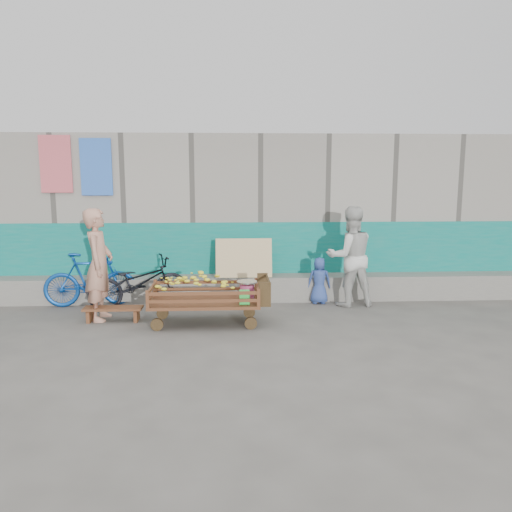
{
  "coord_description": "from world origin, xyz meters",
  "views": [
    {
      "loc": [
        0.07,
        -6.52,
        2.25
      ],
      "look_at": [
        0.46,
        1.2,
        1.0
      ],
      "focal_mm": 35.0,
      "sensor_mm": 36.0,
      "label": 1
    }
  ],
  "objects_px": {
    "woman": "(350,256)",
    "bicycle_blue": "(90,280)",
    "banana_cart": "(203,291)",
    "vendor_man": "(99,265)",
    "bench": "(113,311)",
    "bicycle_dark": "(139,283)",
    "child": "(319,280)"
  },
  "relations": [
    {
      "from": "banana_cart",
      "to": "child",
      "type": "bearing_deg",
      "value": 30.09
    },
    {
      "from": "vendor_man",
      "to": "child",
      "type": "height_order",
      "value": "vendor_man"
    },
    {
      "from": "vendor_man",
      "to": "woman",
      "type": "xyz_separation_m",
      "value": [
        4.12,
        0.65,
        -0.01
      ]
    },
    {
      "from": "child",
      "to": "bicycle_dark",
      "type": "relative_size",
      "value": 0.49
    },
    {
      "from": "vendor_man",
      "to": "bench",
      "type": "bearing_deg",
      "value": -121.5
    },
    {
      "from": "banana_cart",
      "to": "bicycle_blue",
      "type": "height_order",
      "value": "bicycle_blue"
    },
    {
      "from": "banana_cart",
      "to": "child",
      "type": "relative_size",
      "value": 2.19
    },
    {
      "from": "bench",
      "to": "woman",
      "type": "bearing_deg",
      "value": 11.33
    },
    {
      "from": "bench",
      "to": "banana_cart",
      "type": "bearing_deg",
      "value": -8.74
    },
    {
      "from": "banana_cart",
      "to": "woman",
      "type": "relative_size",
      "value": 1.05
    },
    {
      "from": "child",
      "to": "bicycle_blue",
      "type": "relative_size",
      "value": 0.53
    },
    {
      "from": "bench",
      "to": "child",
      "type": "relative_size",
      "value": 1.09
    },
    {
      "from": "banana_cart",
      "to": "bench",
      "type": "height_order",
      "value": "banana_cart"
    },
    {
      "from": "woman",
      "to": "bicycle_blue",
      "type": "height_order",
      "value": "woman"
    },
    {
      "from": "banana_cart",
      "to": "child",
      "type": "height_order",
      "value": "child"
    },
    {
      "from": "child",
      "to": "bench",
      "type": "bearing_deg",
      "value": 20.55
    },
    {
      "from": "vendor_man",
      "to": "bicycle_dark",
      "type": "bearing_deg",
      "value": -36.53
    },
    {
      "from": "vendor_man",
      "to": "banana_cart",
      "type": "bearing_deg",
      "value": -102.51
    },
    {
      "from": "vendor_man",
      "to": "child",
      "type": "xyz_separation_m",
      "value": [
        3.62,
        0.81,
        -0.46
      ]
    },
    {
      "from": "banana_cart",
      "to": "bicycle_dark",
      "type": "xyz_separation_m",
      "value": [
        -1.15,
        1.0,
        -0.08
      ]
    },
    {
      "from": "vendor_man",
      "to": "woman",
      "type": "height_order",
      "value": "vendor_man"
    },
    {
      "from": "child",
      "to": "bicycle_dark",
      "type": "height_order",
      "value": "bicycle_dark"
    },
    {
      "from": "vendor_man",
      "to": "woman",
      "type": "relative_size",
      "value": 1.01
    },
    {
      "from": "banana_cart",
      "to": "bicycle_blue",
      "type": "bearing_deg",
      "value": 149.99
    },
    {
      "from": "vendor_man",
      "to": "bicycle_dark",
      "type": "height_order",
      "value": "vendor_man"
    },
    {
      "from": "bench",
      "to": "vendor_man",
      "type": "height_order",
      "value": "vendor_man"
    },
    {
      "from": "child",
      "to": "bicycle_dark",
      "type": "bearing_deg",
      "value": 7.9
    },
    {
      "from": "bench",
      "to": "woman",
      "type": "xyz_separation_m",
      "value": [
        3.9,
        0.78,
        0.7
      ]
    },
    {
      "from": "bicycle_blue",
      "to": "child",
      "type": "bearing_deg",
      "value": -96.49
    },
    {
      "from": "bench",
      "to": "bicycle_blue",
      "type": "height_order",
      "value": "bicycle_blue"
    },
    {
      "from": "banana_cart",
      "to": "vendor_man",
      "type": "bearing_deg",
      "value": 167.97
    },
    {
      "from": "child",
      "to": "woman",
      "type": "bearing_deg",
      "value": 167.8
    }
  ]
}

